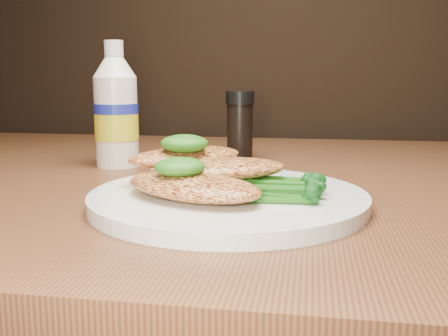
# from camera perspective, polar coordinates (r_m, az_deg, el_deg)

# --- Properties ---
(plate) EXTENTS (0.28, 0.28, 0.01)m
(plate) POSITION_cam_1_polar(r_m,az_deg,el_deg) (0.52, 0.46, -3.40)
(plate) COLOR white
(plate) RESTS_ON dining_table
(chicken_front) EXTENTS (0.17, 0.14, 0.02)m
(chicken_front) POSITION_cam_1_polar(r_m,az_deg,el_deg) (0.49, -3.45, -2.01)
(chicken_front) COLOR #F59E4E
(chicken_front) RESTS_ON plate
(chicken_mid) EXTENTS (0.16, 0.12, 0.02)m
(chicken_mid) POSITION_cam_1_polar(r_m,az_deg,el_deg) (0.54, -0.56, -0.08)
(chicken_mid) COLOR #F59E4E
(chicken_mid) RESTS_ON plate
(chicken_back) EXTENTS (0.14, 0.14, 0.02)m
(chicken_back) POSITION_cam_1_polar(r_m,az_deg,el_deg) (0.57, -4.20, 1.26)
(chicken_back) COLOR #F59E4E
(chicken_back) RESTS_ON plate
(pesto_front) EXTENTS (0.06, 0.06, 0.02)m
(pesto_front) POSITION_cam_1_polar(r_m,az_deg,el_deg) (0.49, -4.89, 0.12)
(pesto_front) COLOR #123508
(pesto_front) RESTS_ON chicken_front
(pesto_back) EXTENTS (0.05, 0.05, 0.02)m
(pesto_back) POSITION_cam_1_polar(r_m,az_deg,el_deg) (0.55, -4.35, 2.69)
(pesto_back) COLOR #123508
(pesto_back) RESTS_ON chicken_back
(broccolini_bundle) EXTENTS (0.15, 0.13, 0.02)m
(broccolini_bundle) POSITION_cam_1_polar(r_m,az_deg,el_deg) (0.51, 4.85, -1.73)
(broccolini_bundle) COLOR #1D5813
(broccolini_bundle) RESTS_ON plate
(mayo_bottle) EXTENTS (0.08, 0.08, 0.18)m
(mayo_bottle) POSITION_cam_1_polar(r_m,az_deg,el_deg) (0.76, -11.76, 6.83)
(mayo_bottle) COLOR #F0E2CC
(mayo_bottle) RESTS_ON dining_table
(pepper_grinder) EXTENTS (0.04, 0.04, 0.11)m
(pepper_grinder) POSITION_cam_1_polar(r_m,az_deg,el_deg) (0.80, 1.75, 4.65)
(pepper_grinder) COLOR black
(pepper_grinder) RESTS_ON dining_table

